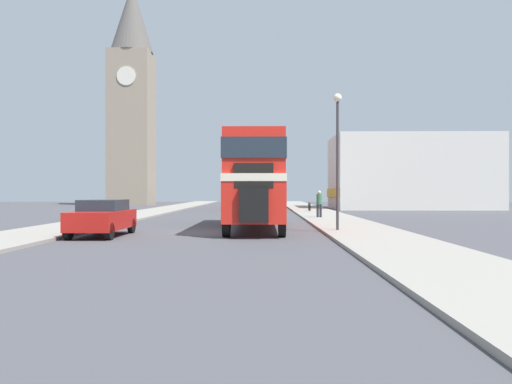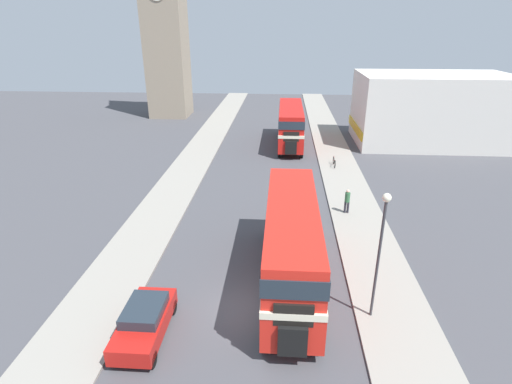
# 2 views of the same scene
# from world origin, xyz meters

# --- Properties ---
(ground_plane) EXTENTS (120.00, 120.00, 0.00)m
(ground_plane) POSITION_xyz_m (0.00, 0.00, 0.00)
(ground_plane) COLOR #47474C
(sidewalk_right) EXTENTS (3.50, 120.00, 0.12)m
(sidewalk_right) POSITION_xyz_m (6.75, 0.00, 0.06)
(sidewalk_right) COLOR gray
(sidewalk_right) RESTS_ON ground_plane
(sidewalk_left) EXTENTS (3.50, 120.00, 0.12)m
(sidewalk_left) POSITION_xyz_m (-6.75, 0.00, 0.06)
(sidewalk_left) COLOR gray
(sidewalk_left) RESTS_ON ground_plane
(double_decker_bus) EXTENTS (2.47, 10.88, 4.21)m
(double_decker_bus) POSITION_xyz_m (2.13, 2.24, 2.52)
(double_decker_bus) COLOR red
(double_decker_bus) RESTS_ON ground_plane
(bus_distant) EXTENTS (2.46, 10.81, 4.07)m
(bus_distant) POSITION_xyz_m (2.38, 26.99, 2.45)
(bus_distant) COLOR red
(bus_distant) RESTS_ON ground_plane
(car_parked_near) EXTENTS (1.72, 3.93, 1.45)m
(car_parked_near) POSITION_xyz_m (-3.90, -1.87, 0.75)
(car_parked_near) COLOR red
(car_parked_near) RESTS_ON ground_plane
(pedestrian_walking) EXTENTS (0.34, 0.34, 1.70)m
(pedestrian_walking) POSITION_xyz_m (6.03, 10.33, 1.08)
(pedestrian_walking) COLOR #282833
(pedestrian_walking) RESTS_ON sidewalk_right
(bicycle_on_pavement) EXTENTS (0.05, 1.76, 0.78)m
(bicycle_on_pavement) POSITION_xyz_m (6.30, 20.05, 0.48)
(bicycle_on_pavement) COLOR black
(bicycle_on_pavement) RESTS_ON sidewalk_right
(street_lamp) EXTENTS (0.36, 0.36, 5.86)m
(street_lamp) POSITION_xyz_m (5.67, -0.07, 3.96)
(street_lamp) COLOR #38383D
(street_lamp) RESTS_ON sidewalk_right
(church_tower) EXTENTS (5.30, 5.30, 27.73)m
(church_tower) POSITION_xyz_m (-14.07, 40.71, 14.16)
(church_tower) COLOR gray
(church_tower) RESTS_ON ground_plane
(shop_building_block) EXTENTS (15.48, 8.99, 7.26)m
(shop_building_block) POSITION_xyz_m (17.18, 28.75, 3.63)
(shop_building_block) COLOR silver
(shop_building_block) RESTS_ON ground_plane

